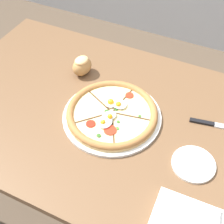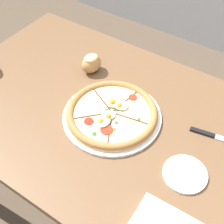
{
  "view_description": "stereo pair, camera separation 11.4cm",
  "coord_description": "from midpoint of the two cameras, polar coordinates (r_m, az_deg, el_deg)",
  "views": [
    {
      "loc": [
        0.25,
        -0.7,
        1.64
      ],
      "look_at": [
        -0.08,
        -0.01,
        0.8
      ],
      "focal_mm": 50.0,
      "sensor_mm": 36.0,
      "label": 1
    },
    {
      "loc": [
        0.35,
        -0.65,
        1.64
      ],
      "look_at": [
        -0.08,
        -0.01,
        0.8
      ],
      "focal_mm": 50.0,
      "sensor_mm": 36.0,
      "label": 2
    }
  ],
  "objects": [
    {
      "name": "knife_main",
      "position": [
        1.18,
        16.27,
        -2.52
      ],
      "size": [
        0.21,
        0.06,
        0.01
      ],
      "rotation": [
        0.0,
        0.0,
        0.18
      ],
      "color": "silver",
      "rests_on": "dining_table"
    },
    {
      "name": "pizza",
      "position": [
        1.15,
        -2.84,
        -0.49
      ],
      "size": [
        0.37,
        0.37,
        0.05
      ],
      "color": "white",
      "rests_on": "dining_table"
    },
    {
      "name": "side_saucer",
      "position": [
        1.06,
        11.67,
        -9.51
      ],
      "size": [
        0.14,
        0.14,
        0.01
      ],
      "color": "white",
      "rests_on": "dining_table"
    },
    {
      "name": "ground_plane",
      "position": [
        1.8,
        0.67,
        -18.09
      ],
      "size": [
        12.0,
        12.0,
        0.0
      ],
      "primitive_type": "plane",
      "color": "brown"
    },
    {
      "name": "dining_table",
      "position": [
        1.22,
        0.95,
        -5.07
      ],
      "size": [
        1.57,
        0.85,
        0.77
      ],
      "color": "brown",
      "rests_on": "ground_plane"
    },
    {
      "name": "bread_piece_near",
      "position": [
        1.33,
        -7.99,
        8.29
      ],
      "size": [
        0.09,
        0.11,
        0.08
      ],
      "rotation": [
        0.0,
        0.0,
        1.32
      ],
      "color": "#B27F47",
      "rests_on": "dining_table"
    }
  ]
}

